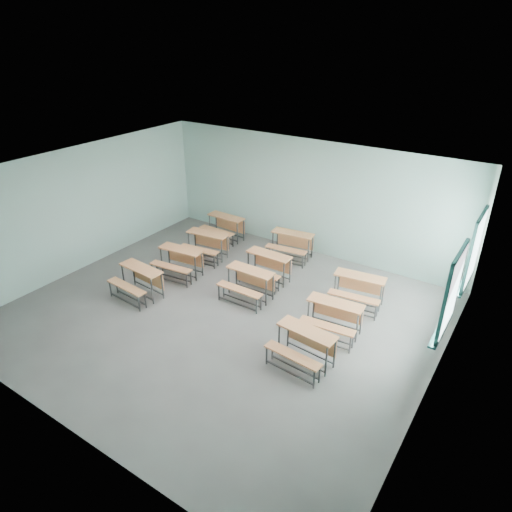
{
  "coord_description": "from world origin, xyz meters",
  "views": [
    {
      "loc": [
        5.37,
        -6.75,
        5.86
      ],
      "look_at": [
        0.11,
        1.2,
        1.0
      ],
      "focal_mm": 32.0,
      "sensor_mm": 36.0,
      "label": 1
    }
  ],
  "objects_px": {
    "desk_unit_r1c2": "(333,314)",
    "desk_unit_r3c0": "(224,225)",
    "desk_unit_r1c0": "(179,259)",
    "desk_unit_r3c1": "(291,242)",
    "desk_unit_r1c1": "(248,280)",
    "desk_unit_r2c1": "(267,264)",
    "desk_unit_r0c0": "(138,278)",
    "desk_unit_r2c2": "(358,287)",
    "desk_unit_r2c0": "(206,242)",
    "desk_unit_r0c2": "(304,343)"
  },
  "relations": [
    {
      "from": "desk_unit_r1c0",
      "to": "desk_unit_r2c1",
      "type": "xyz_separation_m",
      "value": [
        2.03,
        1.0,
        0.0
      ]
    },
    {
      "from": "desk_unit_r0c0",
      "to": "desk_unit_r1c2",
      "type": "height_order",
      "value": "same"
    },
    {
      "from": "desk_unit_r2c0",
      "to": "desk_unit_r3c1",
      "type": "distance_m",
      "value": 2.36
    },
    {
      "from": "desk_unit_r0c2",
      "to": "desk_unit_r2c0",
      "type": "height_order",
      "value": "same"
    },
    {
      "from": "desk_unit_r1c2",
      "to": "desk_unit_r3c1",
      "type": "height_order",
      "value": "same"
    },
    {
      "from": "desk_unit_r0c2",
      "to": "desk_unit_r3c1",
      "type": "bearing_deg",
      "value": 127.56
    },
    {
      "from": "desk_unit_r1c0",
      "to": "desk_unit_r3c0",
      "type": "bearing_deg",
      "value": 92.72
    },
    {
      "from": "desk_unit_r3c0",
      "to": "desk_unit_r2c0",
      "type": "bearing_deg",
      "value": -74.05
    },
    {
      "from": "desk_unit_r2c1",
      "to": "desk_unit_r3c0",
      "type": "bearing_deg",
      "value": 150.3
    },
    {
      "from": "desk_unit_r2c0",
      "to": "desk_unit_r0c0",
      "type": "bearing_deg",
      "value": -98.34
    },
    {
      "from": "desk_unit_r1c1",
      "to": "desk_unit_r2c1",
      "type": "xyz_separation_m",
      "value": [
        -0.08,
        0.94,
        0.0
      ]
    },
    {
      "from": "desk_unit_r0c0",
      "to": "desk_unit_r2c2",
      "type": "distance_m",
      "value": 5.15
    },
    {
      "from": "desk_unit_r1c0",
      "to": "desk_unit_r2c2",
      "type": "bearing_deg",
      "value": 9.31
    },
    {
      "from": "desk_unit_r0c0",
      "to": "desk_unit_r2c0",
      "type": "bearing_deg",
      "value": 93.08
    },
    {
      "from": "desk_unit_r0c2",
      "to": "desk_unit_r2c1",
      "type": "bearing_deg",
      "value": 139.69
    },
    {
      "from": "desk_unit_r2c0",
      "to": "desk_unit_r2c1",
      "type": "bearing_deg",
      "value": -10.96
    },
    {
      "from": "desk_unit_r2c2",
      "to": "desk_unit_r3c1",
      "type": "relative_size",
      "value": 1.01
    },
    {
      "from": "desk_unit_r1c0",
      "to": "desk_unit_r1c2",
      "type": "xyz_separation_m",
      "value": [
        4.38,
        -0.12,
        0.0
      ]
    },
    {
      "from": "desk_unit_r1c0",
      "to": "desk_unit_r0c2",
      "type": "bearing_deg",
      "value": -22.92
    },
    {
      "from": "desk_unit_r0c0",
      "to": "desk_unit_r3c0",
      "type": "relative_size",
      "value": 1.03
    },
    {
      "from": "desk_unit_r2c1",
      "to": "desk_unit_r0c0",
      "type": "bearing_deg",
      "value": -132.56
    },
    {
      "from": "desk_unit_r1c1",
      "to": "desk_unit_r0c0",
      "type": "bearing_deg",
      "value": -149.01
    },
    {
      "from": "desk_unit_r2c1",
      "to": "desk_unit_r2c2",
      "type": "xyz_separation_m",
      "value": [
        2.35,
        0.21,
        0.0
      ]
    },
    {
      "from": "desk_unit_r2c1",
      "to": "desk_unit_r2c2",
      "type": "distance_m",
      "value": 2.36
    },
    {
      "from": "desk_unit_r1c1",
      "to": "desk_unit_r2c1",
      "type": "distance_m",
      "value": 0.94
    },
    {
      "from": "desk_unit_r3c1",
      "to": "desk_unit_r2c0",
      "type": "bearing_deg",
      "value": -152.92
    },
    {
      "from": "desk_unit_r2c0",
      "to": "desk_unit_r3c1",
      "type": "bearing_deg",
      "value": 27.11
    },
    {
      "from": "desk_unit_r3c0",
      "to": "desk_unit_r1c2",
      "type": "bearing_deg",
      "value": -26.39
    },
    {
      "from": "desk_unit_r1c0",
      "to": "desk_unit_r1c2",
      "type": "height_order",
      "value": "same"
    },
    {
      "from": "desk_unit_r2c1",
      "to": "desk_unit_r1c1",
      "type": "bearing_deg",
      "value": -84.52
    },
    {
      "from": "desk_unit_r1c2",
      "to": "desk_unit_r3c0",
      "type": "bearing_deg",
      "value": 146.63
    },
    {
      "from": "desk_unit_r0c0",
      "to": "desk_unit_r2c2",
      "type": "height_order",
      "value": "same"
    },
    {
      "from": "desk_unit_r1c0",
      "to": "desk_unit_r0c0",
      "type": "bearing_deg",
      "value": -101.67
    },
    {
      "from": "desk_unit_r2c2",
      "to": "desk_unit_r1c1",
      "type": "bearing_deg",
      "value": -160.64
    },
    {
      "from": "desk_unit_r0c0",
      "to": "desk_unit_r3c0",
      "type": "xyz_separation_m",
      "value": [
        -0.25,
        3.7,
        0.0
      ]
    },
    {
      "from": "desk_unit_r1c1",
      "to": "desk_unit_r3c0",
      "type": "height_order",
      "value": "same"
    },
    {
      "from": "desk_unit_r0c2",
      "to": "desk_unit_r1c1",
      "type": "xyz_separation_m",
      "value": [
        -2.21,
        1.37,
        0.0
      ]
    },
    {
      "from": "desk_unit_r0c0",
      "to": "desk_unit_r2c1",
      "type": "height_order",
      "value": "same"
    },
    {
      "from": "desk_unit_r0c2",
      "to": "desk_unit_r1c2",
      "type": "height_order",
      "value": "same"
    },
    {
      "from": "desk_unit_r0c0",
      "to": "desk_unit_r2c1",
      "type": "xyz_separation_m",
      "value": [
        2.16,
        2.29,
        0.0
      ]
    },
    {
      "from": "desk_unit_r1c0",
      "to": "desk_unit_r3c1",
      "type": "distance_m",
      "value": 3.12
    },
    {
      "from": "desk_unit_r1c2",
      "to": "desk_unit_r3c1",
      "type": "bearing_deg",
      "value": 128.41
    },
    {
      "from": "desk_unit_r0c2",
      "to": "desk_unit_r1c1",
      "type": "height_order",
      "value": "same"
    },
    {
      "from": "desk_unit_r1c0",
      "to": "desk_unit_r2c0",
      "type": "distance_m",
      "value": 1.16
    },
    {
      "from": "desk_unit_r3c0",
      "to": "desk_unit_r0c0",
      "type": "bearing_deg",
      "value": -84.34
    },
    {
      "from": "desk_unit_r1c0",
      "to": "desk_unit_r3c1",
      "type": "height_order",
      "value": "same"
    },
    {
      "from": "desk_unit_r1c2",
      "to": "desk_unit_r2c2",
      "type": "bearing_deg",
      "value": 84.65
    },
    {
      "from": "desk_unit_r0c0",
      "to": "desk_unit_r0c2",
      "type": "relative_size",
      "value": 1.0
    },
    {
      "from": "desk_unit_r2c1",
      "to": "desk_unit_r2c2",
      "type": "bearing_deg",
      "value": 5.77
    },
    {
      "from": "desk_unit_r1c1",
      "to": "desk_unit_r2c2",
      "type": "bearing_deg",
      "value": 26.64
    }
  ]
}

